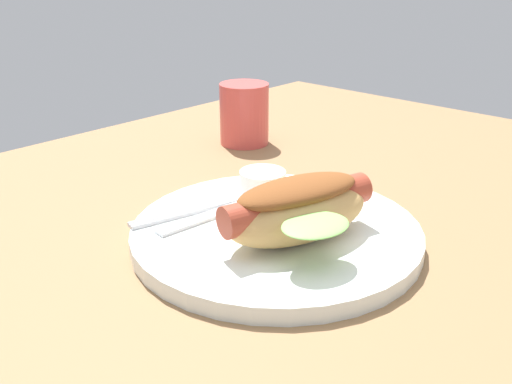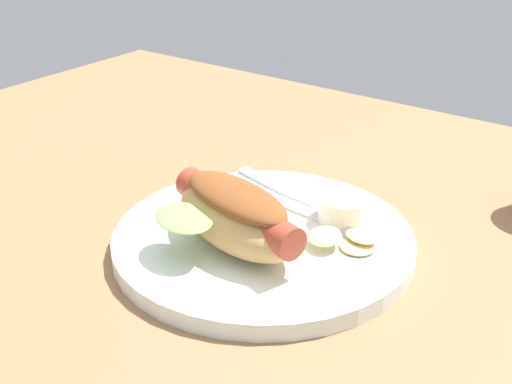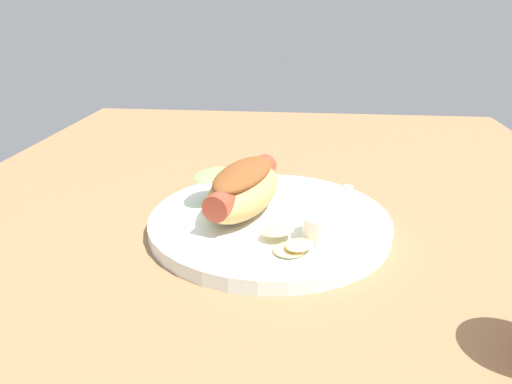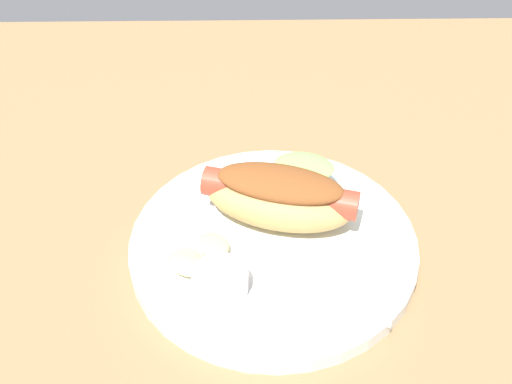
{
  "view_description": "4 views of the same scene",
  "coord_description": "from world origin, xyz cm",
  "px_view_note": "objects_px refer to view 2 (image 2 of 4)",
  "views": [
    {
      "loc": [
        36.05,
        31.36,
        25.26
      ],
      "look_at": [
        1.13,
        -0.93,
        5.34
      ],
      "focal_mm": 39.87,
      "sensor_mm": 36.0,
      "label": 1
    },
    {
      "loc": [
        -31.75,
        43.62,
        32.06
      ],
      "look_at": [
        -0.32,
        0.67,
        5.89
      ],
      "focal_mm": 47.6,
      "sensor_mm": 36.0,
      "label": 2
    },
    {
      "loc": [
        -49.69,
        -3.5,
        24.43
      ],
      "look_at": [
        -0.47,
        1.58,
        4.35
      ],
      "focal_mm": 33.4,
      "sensor_mm": 36.0,
      "label": 3
    },
    {
      "loc": [
        -3.04,
        -47.32,
        51.21
      ],
      "look_at": [
        -2.27,
        2.2,
        5.98
      ],
      "focal_mm": 50.77,
      "sensor_mm": 36.0,
      "label": 4
    }
  ],
  "objects_px": {
    "plate": "(262,241)",
    "fork": "(289,193)",
    "sauce_ramekin": "(345,210)",
    "knife": "(284,203)",
    "hot_dog": "(234,214)",
    "chips_pile": "(347,240)"
  },
  "relations": [
    {
      "from": "plate",
      "to": "fork",
      "type": "height_order",
      "value": "fork"
    },
    {
      "from": "plate",
      "to": "fork",
      "type": "relative_size",
      "value": 1.93
    },
    {
      "from": "sauce_ramekin",
      "to": "fork",
      "type": "distance_m",
      "value": 0.08
    },
    {
      "from": "fork",
      "to": "knife",
      "type": "bearing_deg",
      "value": 125.23
    },
    {
      "from": "hot_dog",
      "to": "chips_pile",
      "type": "distance_m",
      "value": 0.1
    },
    {
      "from": "fork",
      "to": "plate",
      "type": "bearing_deg",
      "value": 121.12
    },
    {
      "from": "plate",
      "to": "sauce_ramekin",
      "type": "xyz_separation_m",
      "value": [
        -0.05,
        -0.06,
        0.02
      ]
    },
    {
      "from": "plate",
      "to": "sauce_ramekin",
      "type": "height_order",
      "value": "sauce_ramekin"
    },
    {
      "from": "sauce_ramekin",
      "to": "knife",
      "type": "distance_m",
      "value": 0.07
    },
    {
      "from": "plate",
      "to": "knife",
      "type": "height_order",
      "value": "knife"
    },
    {
      "from": "plate",
      "to": "chips_pile",
      "type": "height_order",
      "value": "chips_pile"
    },
    {
      "from": "plate",
      "to": "hot_dog",
      "type": "xyz_separation_m",
      "value": [
        0.01,
        0.03,
        0.04
      ]
    },
    {
      "from": "fork",
      "to": "chips_pile",
      "type": "xyz_separation_m",
      "value": [
        -0.1,
        0.05,
        0.0
      ]
    },
    {
      "from": "chips_pile",
      "to": "knife",
      "type": "bearing_deg",
      "value": -20.93
    },
    {
      "from": "plate",
      "to": "fork",
      "type": "distance_m",
      "value": 0.09
    },
    {
      "from": "hot_dog",
      "to": "knife",
      "type": "bearing_deg",
      "value": -69.14
    },
    {
      "from": "chips_pile",
      "to": "sauce_ramekin",
      "type": "bearing_deg",
      "value": -57.31
    },
    {
      "from": "plate",
      "to": "knife",
      "type": "xyz_separation_m",
      "value": [
        0.02,
        -0.06,
        0.01
      ]
    },
    {
      "from": "hot_dog",
      "to": "chips_pile",
      "type": "bearing_deg",
      "value": -130.44
    },
    {
      "from": "hot_dog",
      "to": "fork",
      "type": "relative_size",
      "value": 1.1
    },
    {
      "from": "plate",
      "to": "chips_pile",
      "type": "xyz_separation_m",
      "value": [
        -0.07,
        -0.03,
        0.01
      ]
    },
    {
      "from": "fork",
      "to": "chips_pile",
      "type": "distance_m",
      "value": 0.11
    }
  ]
}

